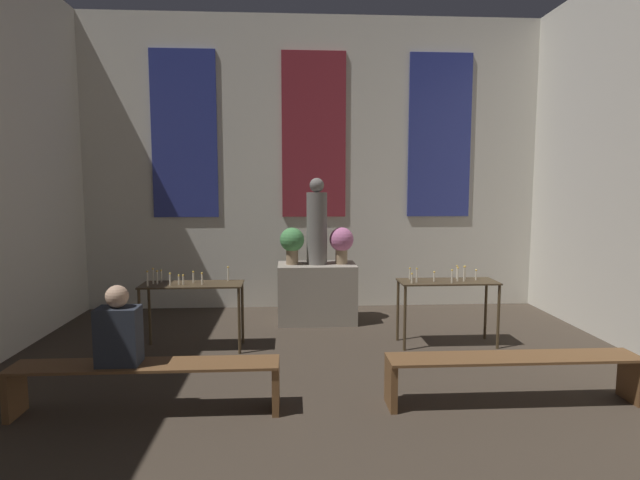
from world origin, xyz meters
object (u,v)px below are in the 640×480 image
at_px(statue, 317,225).
at_px(pew_back_left, 147,376).
at_px(candle_rack_left, 192,293).
at_px(flower_vase_right, 341,242).
at_px(candle_rack_right, 447,290).
at_px(pew_back_right, 513,368).
at_px(altar, 317,293).
at_px(person_seated, 118,330).
at_px(flower_vase_left, 292,242).

bearing_deg(statue, pew_back_left, -119.41).
distance_m(candle_rack_left, pew_back_left, 1.79).
relative_size(statue, flower_vase_right, 2.33).
bearing_deg(pew_back_left, candle_rack_right, 28.34).
bearing_deg(pew_back_left, candle_rack_left, 87.92).
height_order(candle_rack_right, pew_back_left, candle_rack_right).
distance_m(pew_back_left, pew_back_right, 3.33).
height_order(altar, flower_vase_right, flower_vase_right).
bearing_deg(pew_back_left, statue, 60.59).
height_order(flower_vase_right, pew_back_left, flower_vase_right).
distance_m(statue, person_seated, 3.57).
relative_size(statue, candle_rack_right, 1.03).
distance_m(candle_rack_left, candle_rack_right, 3.19).
relative_size(altar, person_seated, 1.63).
distance_m(altar, candle_rack_left, 2.02).
height_order(flower_vase_right, candle_rack_right, flower_vase_right).
bearing_deg(flower_vase_right, pew_back_right, -66.24).
distance_m(pew_back_left, person_seated, 0.48).
relative_size(statue, flower_vase_left, 2.33).
xyz_separation_m(flower_vase_right, person_seated, (-2.25, -2.95, -0.44)).
relative_size(candle_rack_right, person_seated, 1.74).
bearing_deg(candle_rack_left, pew_back_right, -28.27).
xyz_separation_m(flower_vase_left, person_seated, (-1.52, -2.95, -0.44)).
relative_size(pew_back_left, pew_back_right, 1.00).
height_order(altar, pew_back_left, altar).
bearing_deg(pew_back_right, candle_rack_left, 151.73).
bearing_deg(candle_rack_right, candle_rack_left, 180.00).
bearing_deg(person_seated, altar, 57.37).
height_order(statue, candle_rack_right, statue).
distance_m(statue, pew_back_left, 3.56).
relative_size(flower_vase_left, candle_rack_right, 0.44).
xyz_separation_m(pew_back_right, person_seated, (-3.55, 0.00, 0.42)).
bearing_deg(candle_rack_right, flower_vase_right, 135.73).
xyz_separation_m(altar, pew_back_left, (-1.66, -2.95, -0.09)).
distance_m(altar, pew_back_right, 3.39).
xyz_separation_m(candle_rack_left, pew_back_right, (3.26, -1.75, -0.37)).
height_order(statue, person_seated, statue).
bearing_deg(altar, candle_rack_right, -36.92).
xyz_separation_m(statue, flower_vase_right, (0.36, 0.00, -0.25)).
height_order(flower_vase_left, pew_back_left, flower_vase_left).
height_order(altar, candle_rack_right, candle_rack_right).
xyz_separation_m(flower_vase_right, candle_rack_left, (-1.96, -1.19, -0.48)).
bearing_deg(flower_vase_left, person_seated, -117.32).
xyz_separation_m(statue, person_seated, (-1.89, -2.95, -0.69)).
xyz_separation_m(flower_vase_right, pew_back_right, (1.30, -2.95, -0.85)).
bearing_deg(candle_rack_left, person_seated, -99.35).
bearing_deg(flower_vase_left, pew_back_right, -55.50).
distance_m(altar, statue, 1.02).
xyz_separation_m(altar, flower_vase_right, (0.36, 0.00, 0.76)).
bearing_deg(candle_rack_right, person_seated, -153.24).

